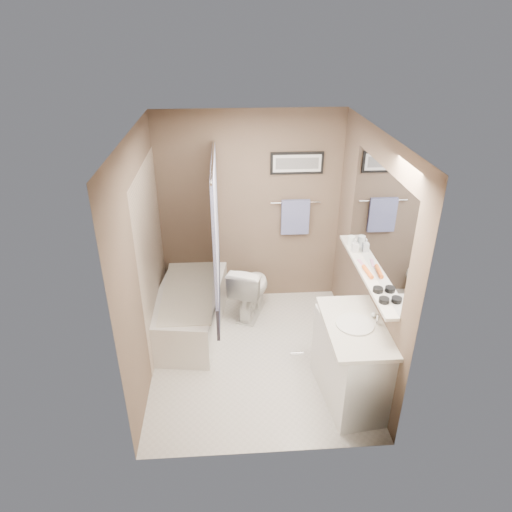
{
  "coord_description": "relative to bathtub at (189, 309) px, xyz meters",
  "views": [
    {
      "loc": [
        -0.28,
        -3.89,
        3.27
      ],
      "look_at": [
        0.0,
        0.15,
        1.15
      ],
      "focal_mm": 32.0,
      "sensor_mm": 36.0,
      "label": 1
    }
  ],
  "objects": [
    {
      "name": "door_handle",
      "position": [
        0.97,
        -1.77,
        0.75
      ],
      "size": [
        0.1,
        0.02,
        0.02
      ],
      "primitive_type": "cylinder",
      "rotation": [
        0.0,
        1.57,
        0.0
      ],
      "color": "silver",
      "rests_on": "door"
    },
    {
      "name": "door",
      "position": [
        1.3,
        -1.82,
        0.75
      ],
      "size": [
        0.8,
        0.02,
        2.0
      ],
      "primitive_type": "cube",
      "color": "silver",
      "rests_on": "wall_front"
    },
    {
      "name": "curtain_lower",
      "position": [
        0.35,
        -0.08,
        0.33
      ],
      "size": [
        0.03,
        1.45,
        0.36
      ],
      "primitive_type": "cube",
      "color": "#22263F",
      "rests_on": "curtain_rod"
    },
    {
      "name": "glass_jar",
      "position": [
        1.79,
        -0.18,
        0.92
      ],
      "size": [
        0.08,
        0.08,
        0.1
      ],
      "primitive_type": "cylinder",
      "color": "white",
      "rests_on": "shelf"
    },
    {
      "name": "towel",
      "position": [
        1.3,
        0.61,
        0.87
      ],
      "size": [
        0.34,
        0.05,
        0.44
      ],
      "primitive_type": "cube",
      "color": "#929DD5",
      "rests_on": "towel_bar"
    },
    {
      "name": "sink_basin",
      "position": [
        1.58,
        -1.22,
        0.6
      ],
      "size": [
        0.34,
        0.34,
        0.01
      ],
      "primitive_type": "cylinder",
      "color": "silver",
      "rests_on": "countertop"
    },
    {
      "name": "towel_bar",
      "position": [
        1.3,
        0.63,
        1.05
      ],
      "size": [
        0.6,
        0.02,
        0.02
      ],
      "primitive_type": "cylinder",
      "rotation": [
        0.0,
        1.57,
        0.0
      ],
      "color": "silver",
      "rests_on": "wall_back"
    },
    {
      "name": "countertop",
      "position": [
        1.59,
        -1.22,
        0.57
      ],
      "size": [
        0.54,
        0.96,
        0.04
      ],
      "primitive_type": "cube",
      "color": "beige",
      "rests_on": "vanity"
    },
    {
      "name": "faucet_spout",
      "position": [
        1.78,
        -1.22,
        0.64
      ],
      "size": [
        0.02,
        0.02,
        0.1
      ],
      "primitive_type": "cylinder",
      "color": "silver",
      "rests_on": "countertop"
    },
    {
      "name": "curtain_upper",
      "position": [
        0.35,
        -0.08,
        1.15
      ],
      "size": [
        0.03,
        1.45,
        1.28
      ],
      "primitive_type": "cube",
      "color": "white",
      "rests_on": "curtain_rod"
    },
    {
      "name": "candle_bowl_far",
      "position": [
        1.79,
        -1.12,
        0.89
      ],
      "size": [
        0.09,
        0.09,
        0.04
      ],
      "primitive_type": "cylinder",
      "color": "black",
      "rests_on": "shelf"
    },
    {
      "name": "wall_front",
      "position": [
        0.75,
        -1.81,
        0.95
      ],
      "size": [
        2.2,
        0.04,
        2.4
      ],
      "primitive_type": "cube",
      "color": "brown",
      "rests_on": "ground"
    },
    {
      "name": "art_frame",
      "position": [
        1.3,
        0.65,
        1.53
      ],
      "size": [
        0.62,
        0.02,
        0.26
      ],
      "primitive_type": "cube",
      "color": "black",
      "rests_on": "wall_back"
    },
    {
      "name": "art_image",
      "position": [
        1.3,
        0.63,
        1.53
      ],
      "size": [
        0.5,
        0.0,
        0.13
      ],
      "primitive_type": "cube",
      "color": "#595959",
      "rests_on": "art_mat"
    },
    {
      "name": "mirror",
      "position": [
        1.84,
        -0.73,
        1.37
      ],
      "size": [
        0.02,
        1.6,
        1.0
      ],
      "primitive_type": "cube",
      "color": "silver",
      "rests_on": "wall_right"
    },
    {
      "name": "wall_back",
      "position": [
        0.75,
        0.65,
        0.95
      ],
      "size": [
        2.2,
        0.04,
        2.4
      ],
      "primitive_type": "cube",
      "color": "brown",
      "rests_on": "ground"
    },
    {
      "name": "wall_right",
      "position": [
        1.83,
        -0.58,
        0.95
      ],
      "size": [
        0.04,
        2.5,
        2.4
      ],
      "primitive_type": "cube",
      "color": "brown",
      "rests_on": "ground"
    },
    {
      "name": "ground",
      "position": [
        0.75,
        -0.58,
        -0.25
      ],
      "size": [
        2.5,
        2.5,
        0.0
      ],
      "primitive_type": "plane",
      "color": "silver",
      "rests_on": "ground"
    },
    {
      "name": "hair_brush_front",
      "position": [
        1.79,
        -0.8,
        0.89
      ],
      "size": [
        0.06,
        0.22,
        0.04
      ],
      "primitive_type": "cylinder",
      "rotation": [
        1.57,
        0.0,
        0.08
      ],
      "color": "orange",
      "rests_on": "shelf"
    },
    {
      "name": "bathtub",
      "position": [
        0.0,
        0.0,
        0.0
      ],
      "size": [
        0.9,
        1.58,
        0.5
      ],
      "primitive_type": "cube",
      "rotation": [
        0.0,
        0.0,
        -0.14
      ],
      "color": "white",
      "rests_on": "ground"
    },
    {
      "name": "toilet",
      "position": [
        0.73,
        0.25,
        0.1
      ],
      "size": [
        0.61,
        0.78,
        0.7
      ],
      "primitive_type": "imported",
      "rotation": [
        0.0,
        0.0,
        2.78
      ],
      "color": "white",
      "rests_on": "ground"
    },
    {
      "name": "tub_rim",
      "position": [
        -0.0,
        0.0,
        0.25
      ],
      "size": [
        0.56,
        1.36,
        0.02
      ],
      "primitive_type": "cube",
      "color": "silver",
      "rests_on": "bathtub"
    },
    {
      "name": "soap_bottle",
      "position": [
        1.79,
        -0.33,
        0.93
      ],
      "size": [
        0.06,
        0.06,
        0.14
      ],
      "primitive_type": "imported",
      "rotation": [
        0.0,
        0.0,
        0.01
      ],
      "color": "#999999",
      "rests_on": "shelf"
    },
    {
      "name": "art_mat",
      "position": [
        1.3,
        0.64,
        1.53
      ],
      "size": [
        0.56,
        0.0,
        0.2
      ],
      "primitive_type": "cube",
      "color": "white",
      "rests_on": "art_frame"
    },
    {
      "name": "tile_surround",
      "position": [
        -0.34,
        -0.08,
        0.75
      ],
      "size": [
        0.02,
        1.55,
        2.0
      ],
      "primitive_type": "cube",
      "color": "#C6AE96",
      "rests_on": "wall_left"
    },
    {
      "name": "ceiling",
      "position": [
        0.75,
        -0.58,
        2.13
      ],
      "size": [
        2.2,
        2.5,
        0.04
      ],
      "primitive_type": "cube",
      "color": "silver",
      "rests_on": "wall_back"
    },
    {
      "name": "wall_left",
      "position": [
        -0.33,
        -0.58,
        0.95
      ],
      "size": [
        0.04,
        2.5,
        2.4
      ],
      "primitive_type": "cube",
      "color": "brown",
      "rests_on": "ground"
    },
    {
      "name": "curtain_rod",
      "position": [
        0.35,
        -0.08,
        1.8
      ],
      "size": [
        0.02,
        1.55,
        0.02
      ],
      "primitive_type": "cylinder",
      "rotation": [
        1.57,
        0.0,
        0.0
      ],
      "color": "silver",
      "rests_on": "wall_left"
    },
    {
      "name": "candle_bowl_near",
      "position": [
        1.79,
        -1.29,
        0.89
      ],
      "size": [
        0.09,
        0.09,
        0.04
      ],
      "primitive_type": "cylinder",
      "color": "black",
      "rests_on": "shelf"
    },
    {
      "name": "pink_comb",
      "position": [
        1.79,
        -0.6,
        0.87
      ],
      "size": [
        0.05,
        0.16,
        0.01
      ],
      "primitive_type": "cube",
      "rotation": [
        0.0,
        0.0,
        0.14
      ],
      "color": "pink",
      "rests_on": "shelf"
    },
    {
      "name": "shelf",
      "position": [
        1.79,
        -0.73,
        0.85
      ],
      "size": [
        0.12,
        1.6,
        0.03
      ],
      "primitive_type": "cube",
      "color": "silver",
      "rests_on": "wall_right"
    },
    {
      "name": "faucet_knob",
      "position": [
        1.78,
        -1.12,
        0.62
      ],
      "size": [
        0.05,
        0.05,
        0.05
      ],
      "primitive_type": "sphere",
      "color": "white",
      "rests_on": "countertop"
    },
    {
      "name": "vanity",
      "position": [
        1.6,
        -1.22,
        0.15
      ],
      "size": [
        0.6,
        0.95,
        0.8
      ],
      "primitive_type": "cube",
      "rotation": [
        0.0,
        0.0,
        0.12
      ],
      "color": "white",
      "rests_on": "ground"
    }
  ]
}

